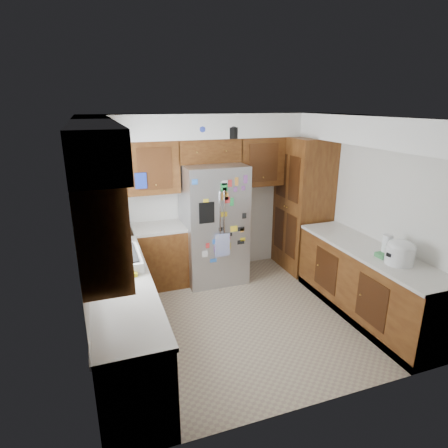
% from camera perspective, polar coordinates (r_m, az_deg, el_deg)
% --- Properties ---
extents(floor, '(3.60, 3.60, 0.00)m').
position_cam_1_polar(floor, '(5.01, 2.90, -13.90)').
color(floor, tan).
rests_on(floor, ground).
extents(room_shell, '(3.64, 3.24, 2.52)m').
position_cam_1_polar(room_shell, '(4.63, 0.30, 7.74)').
color(room_shell, silver).
rests_on(room_shell, ground).
extents(left_counter_run, '(1.36, 3.20, 0.92)m').
position_cam_1_polar(left_counter_run, '(4.54, -13.60, -11.82)').
color(left_counter_run, '#48220D').
rests_on(left_counter_run, ground).
extents(right_counter_run, '(0.63, 2.25, 0.92)m').
position_cam_1_polar(right_counter_run, '(5.18, 20.81, -8.74)').
color(right_counter_run, '#48220D').
rests_on(right_counter_run, ground).
extents(pantry, '(0.60, 0.90, 2.15)m').
position_cam_1_polar(pantry, '(6.18, 11.91, 2.86)').
color(pantry, '#48220D').
rests_on(pantry, ground).
extents(fridge, '(0.90, 0.79, 1.80)m').
position_cam_1_polar(fridge, '(5.66, -1.60, 0.03)').
color(fridge, '#A5A6AB').
rests_on(fridge, ground).
extents(bridge_cabinet, '(0.96, 0.34, 0.35)m').
position_cam_1_polar(bridge_cabinet, '(5.64, -2.42, 11.14)').
color(bridge_cabinet, '#48220D').
rests_on(bridge_cabinet, fridge).
extents(fridge_top_items, '(0.75, 0.30, 0.29)m').
position_cam_1_polar(fridge_top_items, '(5.56, -1.49, 14.20)').
color(fridge_top_items, '#2D40BA').
rests_on(fridge_top_items, bridge_cabinet).
extents(sink_assembly, '(0.52, 0.75, 0.37)m').
position_cam_1_polar(sink_assembly, '(4.35, -16.06, -5.18)').
color(sink_assembly, silver).
rests_on(sink_assembly, left_counter_run).
extents(left_counter_clutter, '(0.36, 0.88, 0.38)m').
position_cam_1_polar(left_counter_clutter, '(5.03, -16.14, -1.24)').
color(left_counter_clutter, black).
rests_on(left_counter_clutter, left_counter_run).
extents(rice_cooker, '(0.32, 0.31, 0.28)m').
position_cam_1_polar(rice_cooker, '(4.63, 25.26, -3.81)').
color(rice_cooker, white).
rests_on(rice_cooker, right_counter_run).
extents(paper_towel, '(0.11, 0.11, 0.26)m').
position_cam_1_polar(paper_towel, '(4.81, 23.58, -2.99)').
color(paper_towel, white).
rests_on(paper_towel, right_counter_run).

